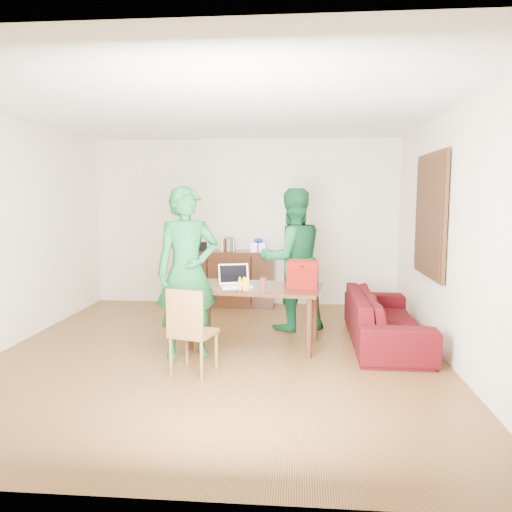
# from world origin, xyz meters

# --- Properties ---
(room) EXTENTS (5.20, 5.70, 2.90)m
(room) POSITION_xyz_m (0.01, 0.13, 1.31)
(room) COLOR #432410
(room) RESTS_ON ground
(table) EXTENTS (1.63, 1.04, 0.72)m
(table) POSITION_xyz_m (0.38, 0.36, 0.63)
(table) COLOR black
(table) RESTS_ON ground
(chair) EXTENTS (0.49, 0.48, 0.88)m
(chair) POSITION_xyz_m (-0.16, -0.63, 0.26)
(chair) COLOR brown
(chair) RESTS_ON ground
(person_near) EXTENTS (0.81, 0.68, 1.89)m
(person_near) POSITION_xyz_m (-0.32, -0.11, 0.95)
(person_near) COLOR #135928
(person_near) RESTS_ON ground
(person_far) EXTENTS (1.12, 1.02, 1.88)m
(person_far) POSITION_xyz_m (0.81, 1.17, 0.94)
(person_far) COLOR #125329
(person_far) RESTS_ON ground
(laptop) EXTENTS (0.42, 0.35, 0.26)m
(laptop) POSITION_xyz_m (0.16, 0.30, 0.76)
(laptop) COLOR white
(laptop) RESTS_ON table
(bananas) EXTENTS (0.18, 0.12, 0.06)m
(bananas) POSITION_xyz_m (0.29, 0.02, 0.75)
(bananas) COLOR yellow
(bananas) RESTS_ON table
(bottle) EXTENTS (0.08, 0.08, 0.19)m
(bottle) POSITION_xyz_m (0.51, -0.04, 0.81)
(bottle) COLOR #582314
(bottle) RESTS_ON table
(red_bag) EXTENTS (0.37, 0.23, 0.26)m
(red_bag) POSITION_xyz_m (0.94, 0.28, 0.85)
(red_bag) COLOR maroon
(red_bag) RESTS_ON table
(sofa) EXTENTS (0.84, 2.10, 0.61)m
(sofa) POSITION_xyz_m (1.95, 0.61, 0.30)
(sofa) COLOR #410808
(sofa) RESTS_ON ground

